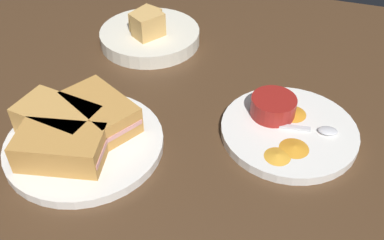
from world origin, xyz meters
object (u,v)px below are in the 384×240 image
object	(u,v)px
sandwich_half_far	(58,119)
spoon_by_gravy_ramekin	(320,130)
ramekin_dark_sauce	(53,150)
plate_chips_companion	(289,132)
spoon_by_dark_ramekin	(77,138)
ramekin_light_gravy	(273,106)
sandwich_half_extra	(61,148)
plate_sandwich_main	(85,144)
sandwich_half_near	(101,112)
bread_basket_rear	(150,34)

from	to	relation	value
sandwich_half_far	spoon_by_gravy_ramekin	xyz separation A→B (cm)	(40.70, 13.07, -2.04)
spoon_by_gravy_ramekin	ramekin_dark_sauce	bearing A→B (deg)	-152.86
sandwich_half_far	plate_chips_companion	xyz separation A→B (cm)	(35.88, 12.40, -3.20)
spoon_by_dark_ramekin	ramekin_light_gravy	world-z (taller)	ramekin_light_gravy
sandwich_half_far	sandwich_half_extra	xyz separation A→B (cm)	(3.89, -5.68, 0.00)
plate_sandwich_main	spoon_by_gravy_ramekin	xyz separation A→B (cm)	(35.91, 13.97, 1.16)
sandwich_half_far	ramekin_light_gravy	xyz separation A→B (cm)	(32.46, 15.25, -0.61)
sandwich_half_extra	plate_chips_companion	bearing A→B (deg)	29.48
ramekin_dark_sauce	spoon_by_dark_ramekin	bearing A→B (deg)	81.24
spoon_by_dark_ramekin	sandwich_half_far	bearing A→B (deg)	163.10
sandwich_half_near	bread_basket_rear	distance (cm)	29.48
plate_sandwich_main	ramekin_light_gravy	bearing A→B (deg)	30.27
sandwich_half_extra	spoon_by_dark_ramekin	world-z (taller)	sandwich_half_extra
plate_sandwich_main	spoon_by_gravy_ramekin	size ratio (longest dim) A/B	2.57
sandwich_half_extra	spoon_by_dark_ramekin	size ratio (longest dim) A/B	1.44
sandwich_half_extra	plate_chips_companion	xyz separation A→B (cm)	(31.99, 18.09, -3.20)
sandwich_half_near	sandwich_half_far	bearing A→B (deg)	-145.60
ramekin_dark_sauce	bread_basket_rear	xyz separation A→B (cm)	(-0.59, 39.44, -1.73)
plate_sandwich_main	sandwich_half_near	size ratio (longest dim) A/B	1.70
plate_chips_companion	ramekin_light_gravy	size ratio (longest dim) A/B	2.95
sandwich_half_far	plate_chips_companion	bearing A→B (deg)	19.07
sandwich_half_near	ramekin_dark_sauce	bearing A→B (deg)	-105.48
plate_sandwich_main	bread_basket_rear	bearing A→B (deg)	94.25
sandwich_half_far	spoon_by_gravy_ramekin	distance (cm)	42.79
plate_sandwich_main	sandwich_half_extra	distance (cm)	5.83
ramekin_light_gravy	spoon_by_gravy_ramekin	size ratio (longest dim) A/B	0.78
plate_sandwich_main	ramekin_dark_sauce	size ratio (longest dim) A/B	3.98
sandwich_half_far	ramekin_light_gravy	bearing A→B (deg)	25.17
sandwich_half_far	ramekin_dark_sauce	bearing A→B (deg)	-65.74
sandwich_half_near	spoon_by_dark_ramekin	bearing A→B (deg)	-112.05
plate_sandwich_main	sandwich_half_far	size ratio (longest dim) A/B	1.81
sandwich_half_extra	spoon_by_dark_ramekin	xyz separation A→B (cm)	(-0.23, 4.57, -2.04)
ramekin_dark_sauce	spoon_by_gravy_ramekin	distance (cm)	42.57
ramekin_light_gravy	bread_basket_rear	distance (cm)	35.11
plate_chips_companion	spoon_by_gravy_ramekin	distance (cm)	5.00
sandwich_half_extra	spoon_by_gravy_ramekin	distance (cm)	41.36
ramekin_light_gravy	plate_sandwich_main	bearing A→B (deg)	-149.73
ramekin_light_gravy	sandwich_half_far	bearing A→B (deg)	-154.83
plate_sandwich_main	sandwich_half_far	bearing A→B (deg)	169.40
sandwich_half_near	sandwich_half_far	xyz separation A→B (cm)	(-5.68, -3.89, 0.00)
ramekin_dark_sauce	plate_chips_companion	world-z (taller)	ramekin_dark_sauce
sandwich_half_near	bread_basket_rear	bearing A→B (deg)	96.68
spoon_by_gravy_ramekin	ramekin_light_gravy	bearing A→B (deg)	165.15
spoon_by_gravy_ramekin	bread_basket_rear	bearing A→B (deg)	152.46
sandwich_half_near	spoon_by_dark_ramekin	xyz separation A→B (cm)	(-2.03, -5.00, -2.04)
spoon_by_dark_ramekin	plate_sandwich_main	bearing A→B (deg)	10.79
plate_sandwich_main	plate_chips_companion	xyz separation A→B (cm)	(31.09, 13.30, 0.00)
spoon_by_gravy_ramekin	plate_chips_companion	bearing A→B (deg)	-172.11
sandwich_half_near	plate_chips_companion	size ratio (longest dim) A/B	0.66
spoon_by_dark_ramekin	bread_basket_rear	size ratio (longest dim) A/B	0.46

